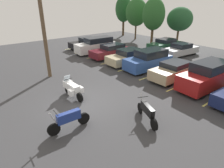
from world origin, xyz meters
TOP-DOWN VIEW (x-y plane):
  - ground at (0.00, 0.00)m, footprint 44.00×44.00m
  - motorcycle_touring at (-1.14, 0.07)m, footprint 2.19×0.99m
  - motorcycle_second at (1.90, -1.73)m, footprint 0.62×2.25m
  - motorcycle_third at (3.79, 1.88)m, footprint 2.14×1.01m
  - parking_stripes at (-1.80, 8.04)m, footprint 24.35×4.67m
  - car_black at (-12.74, 8.35)m, footprint 1.97×4.55m
  - car_white at (-9.93, 7.94)m, footprint 2.07×4.99m
  - car_maroon at (-7.25, 8.09)m, footprint 1.81×4.65m
  - car_champagne at (-4.29, 7.99)m, footprint 2.00×4.45m
  - car_blue at (-1.81, 8.29)m, footprint 2.17×4.70m
  - car_tan at (1.05, 8.18)m, footprint 1.85×4.59m
  - car_red at (3.64, 8.40)m, footprint 2.06×4.95m
  - car_far_green at (-5.54, 15.48)m, footprint 1.90×4.63m
  - car_far_silver at (-2.84, 15.00)m, footprint 2.15×4.77m
  - utility_pole at (-5.80, 0.36)m, footprint 1.79×0.49m
  - tree_left at (-7.22, 20.74)m, footprint 3.61×3.61m
  - tree_center_left at (-17.40, 18.94)m, footprint 2.86×2.86m
  - tree_rear at (-13.37, 18.07)m, footprint 3.41×3.41m
  - tree_right at (-8.38, 16.30)m, footprint 3.00×3.00m

SIDE VIEW (x-z plane):
  - ground at x=0.00m, z-range -0.10..0.00m
  - parking_stripes at x=-1.80m, z-range 0.00..0.01m
  - motorcycle_third at x=3.79m, z-range -0.07..1.19m
  - motorcycle_second at x=1.90m, z-range -0.05..1.23m
  - motorcycle_touring at x=-1.14m, z-range -0.04..1.35m
  - car_black at x=-12.74m, z-range -0.03..1.38m
  - car_far_silver at x=-2.84m, z-range -0.03..1.39m
  - car_tan at x=1.05m, z-range 0.00..1.44m
  - car_champagne at x=-4.29m, z-range -0.02..1.47m
  - car_maroon at x=-7.25m, z-range -0.01..1.46m
  - car_far_green at x=-5.54m, z-range -0.01..1.47m
  - car_blue at x=-1.81m, z-range -0.03..1.83m
  - car_white at x=-9.93m, z-range -0.01..1.88m
  - car_red at x=3.64m, z-range -0.02..1.97m
  - tree_left at x=-7.22m, z-range 0.88..5.99m
  - tree_rear at x=-13.37m, z-range 1.04..7.32m
  - tree_right at x=-8.38m, z-range 1.06..7.36m
  - tree_center_left at x=-17.40m, z-range 1.15..7.87m
  - utility_pole at x=-5.80m, z-range 0.12..9.60m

